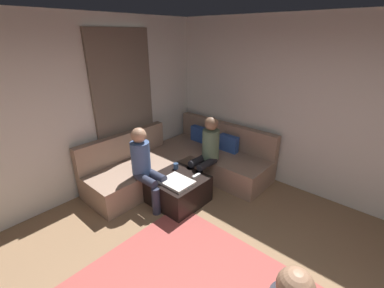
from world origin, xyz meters
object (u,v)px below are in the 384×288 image
ottoman (178,190)px  coffee_mug (176,166)px  game_remote (196,175)px  person_on_couch_side (145,165)px  person_on_couch_back (207,150)px  sectional_couch (182,162)px

ottoman → coffee_mug: size_ratio=8.00×
game_remote → person_on_couch_side: person_on_couch_side is taller
person_on_couch_back → game_remote: bearing=109.2°
coffee_mug → person_on_couch_back: (0.25, 0.48, 0.19)m
coffee_mug → person_on_couch_back: size_ratio=0.08×
ottoman → coffee_mug: (-0.22, 0.18, 0.26)m
sectional_couch → game_remote: size_ratio=17.00×
ottoman → person_on_couch_back: size_ratio=0.63×
coffee_mug → game_remote: coffee_mug is taller
sectional_couch → ottoman: size_ratio=3.36×
ottoman → game_remote: size_ratio=5.07×
person_on_couch_back → person_on_couch_side: 1.05m
sectional_couch → person_on_couch_side: bearing=-81.0°
sectional_couch → ottoman: 0.77m
sectional_couch → game_remote: bearing=-30.0°
coffee_mug → game_remote: size_ratio=0.63×
person_on_couch_back → ottoman: bearing=87.5°
sectional_couch → person_on_couch_side: person_on_couch_side is taller
ottoman → person_on_couch_back: (0.03, 0.66, 0.45)m
game_remote → person_on_couch_side: (-0.51, -0.55, 0.23)m
ottoman → person_on_couch_back: bearing=87.5°
ottoman → game_remote: game_remote is taller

